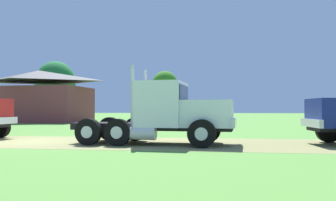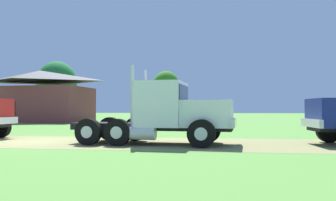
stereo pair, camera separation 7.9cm
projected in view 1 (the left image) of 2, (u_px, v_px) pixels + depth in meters
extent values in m
plane|color=#578D39|center=(33.00, 141.00, 15.49)|extent=(200.00, 200.00, 0.00)
cube|color=olive|center=(33.00, 141.00, 15.49)|extent=(120.00, 5.47, 0.01)
cube|color=black|center=(152.00, 126.00, 14.49)|extent=(6.73, 2.06, 0.28)
cube|color=white|center=(208.00, 114.00, 13.99)|extent=(2.14, 2.11, 1.08)
cube|color=silver|center=(234.00, 123.00, 13.75)|extent=(0.35, 2.14, 0.32)
cube|color=white|center=(162.00, 104.00, 14.41)|extent=(1.96, 2.37, 1.84)
cube|color=#2D3D4C|center=(184.00, 95.00, 14.22)|extent=(0.20, 1.85, 0.81)
cylinder|color=silver|center=(145.00, 98.00, 15.50)|extent=(0.14, 0.14, 2.46)
cylinder|color=silver|center=(132.00, 96.00, 13.78)|extent=(0.14, 0.14, 2.46)
cylinder|color=silver|center=(143.00, 133.00, 13.55)|extent=(1.04, 0.61, 0.52)
cylinder|color=black|center=(208.00, 130.00, 15.07)|extent=(1.09, 0.39, 1.07)
cylinder|color=silver|center=(209.00, 130.00, 15.23)|extent=(0.48, 0.08, 0.48)
cylinder|color=black|center=(202.00, 134.00, 12.91)|extent=(1.09, 0.39, 1.07)
cylinder|color=silver|center=(201.00, 134.00, 12.75)|extent=(0.48, 0.08, 0.48)
cylinder|color=black|center=(110.00, 129.00, 16.07)|extent=(1.09, 0.39, 1.07)
cylinder|color=silver|center=(111.00, 129.00, 16.23)|extent=(0.48, 0.08, 0.48)
cylinder|color=black|center=(88.00, 132.00, 13.92)|extent=(1.09, 0.39, 1.07)
cylinder|color=silver|center=(87.00, 132.00, 13.76)|extent=(0.48, 0.08, 0.48)
cylinder|color=black|center=(136.00, 129.00, 15.80)|extent=(1.09, 0.39, 1.07)
cylinder|color=silver|center=(137.00, 129.00, 15.95)|extent=(0.48, 0.08, 0.48)
cylinder|color=black|center=(118.00, 132.00, 13.64)|extent=(1.09, 0.39, 1.07)
cylinder|color=silver|center=(116.00, 133.00, 13.48)|extent=(0.48, 0.08, 0.48)
cube|color=silver|center=(0.00, 121.00, 16.23)|extent=(0.37, 2.26, 0.32)
cylinder|color=black|center=(0.00, 127.00, 17.58)|extent=(1.07, 0.40, 1.05)
cylinder|color=silver|center=(2.00, 127.00, 17.73)|extent=(0.47, 0.08, 0.47)
cube|color=silver|center=(311.00, 123.00, 14.01)|extent=(0.32, 2.19, 0.32)
cylinder|color=black|center=(328.00, 131.00, 15.06)|extent=(1.05, 0.37, 1.03)
cylinder|color=silver|center=(327.00, 130.00, 15.22)|extent=(0.46, 0.07, 0.46)
cube|color=brown|center=(38.00, 105.00, 38.25)|extent=(10.66, 7.34, 3.79)
pyramid|color=#494949|center=(39.00, 76.00, 38.32)|extent=(11.20, 7.71, 1.25)
cube|color=black|center=(6.00, 112.00, 35.16)|extent=(1.80, 0.16, 2.20)
cylinder|color=#513823|center=(55.00, 109.00, 45.45)|extent=(0.44, 0.44, 2.79)
ellipsoid|color=#216F31|center=(55.00, 83.00, 45.53)|extent=(5.12, 5.12, 5.64)
cylinder|color=#513823|center=(165.00, 107.00, 53.38)|extent=(0.44, 0.44, 3.40)
ellipsoid|color=#367B1F|center=(165.00, 85.00, 53.46)|extent=(4.03, 4.03, 4.43)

